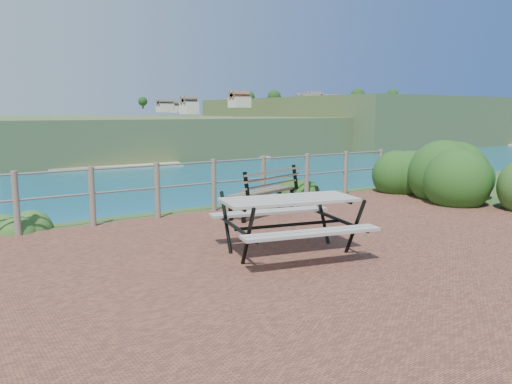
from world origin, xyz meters
TOP-DOWN VIEW (x-y plane):
  - ground at (0.00, 0.00)m, footprint 10.00×7.00m
  - safety_railing at (0.00, 3.35)m, footprint 9.40×0.10m
  - distant_bay at (173.07, 202.61)m, footprint 290.00×232.36m
  - picnic_table at (-0.58, 0.26)m, footprint 1.90×1.51m
  - park_bench at (0.56, 2.51)m, footprint 1.62×0.85m
  - shrub_right_front at (5.02, 1.59)m, footprint 1.55×1.55m
  - shrub_right_edge at (4.85, 3.10)m, footprint 1.26×1.26m
  - shrub_lip_west at (-3.40, 3.70)m, footprint 0.72×0.72m
  - shrub_lip_east at (2.45, 3.98)m, footprint 0.85×0.85m

SIDE VIEW (x-z plane):
  - distant_bay at x=173.07m, z-range -13.52..10.48m
  - ground at x=0.00m, z-range -0.06..0.06m
  - shrub_right_front at x=5.02m, z-range -1.10..1.10m
  - shrub_right_edge at x=4.85m, z-range -0.90..0.90m
  - shrub_lip_west at x=-3.40m, z-range -0.22..0.22m
  - shrub_lip_east at x=2.45m, z-range -0.31..0.31m
  - picnic_table at x=-0.58m, z-range 0.11..0.86m
  - safety_railing at x=0.00m, z-range 0.07..1.07m
  - park_bench at x=0.56m, z-range 0.14..1.03m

